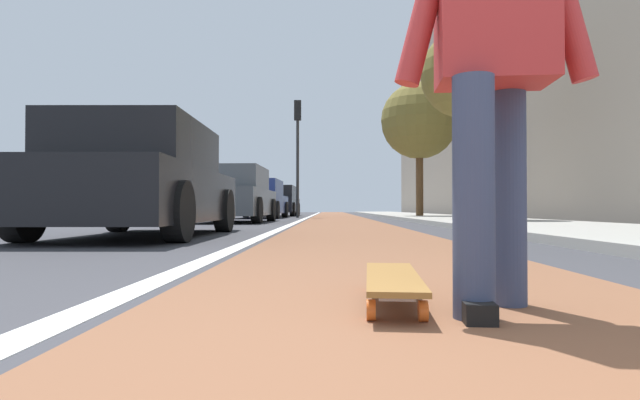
# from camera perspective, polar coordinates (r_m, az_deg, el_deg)

# --- Properties ---
(ground_plane) EXTENTS (80.00, 80.00, 0.00)m
(ground_plane) POSITION_cam_1_polar(r_m,az_deg,el_deg) (11.03, 2.82, -2.89)
(ground_plane) COLOR #38383D
(bike_lane_paint) EXTENTS (56.00, 2.15, 0.00)m
(bike_lane_paint) POSITION_cam_1_polar(r_m,az_deg,el_deg) (25.03, 1.81, -1.81)
(bike_lane_paint) COLOR brown
(bike_lane_paint) RESTS_ON ground
(lane_stripe_white) EXTENTS (52.00, 0.16, 0.01)m
(lane_stripe_white) POSITION_cam_1_polar(r_m,az_deg,el_deg) (21.04, -1.38, -1.97)
(lane_stripe_white) COLOR silver
(lane_stripe_white) RESTS_ON ground
(sidewalk_curb) EXTENTS (52.00, 3.20, 0.10)m
(sidewalk_curb) POSITION_cam_1_polar(r_m,az_deg,el_deg) (19.41, 12.45, -1.89)
(sidewalk_curb) COLOR #9E9B93
(sidewalk_curb) RESTS_ON ground
(building_facade) EXTENTS (40.00, 1.20, 12.74)m
(building_facade) POSITION_cam_1_polar(r_m,az_deg,el_deg) (24.72, 17.22, 13.12)
(building_facade) COLOR gray
(building_facade) RESTS_ON ground
(skateboard) EXTENTS (0.85, 0.26, 0.11)m
(skateboard) POSITION_cam_1_polar(r_m,az_deg,el_deg) (2.02, 8.14, -8.88)
(skateboard) COLOR orange
(skateboard) RESTS_ON ground
(skater_person) EXTENTS (0.45, 0.72, 1.64)m
(skater_person) POSITION_cam_1_polar(r_m,az_deg,el_deg) (2.01, 18.82, 15.43)
(skater_person) COLOR #384260
(skater_person) RESTS_ON ground
(parked_car_near) EXTENTS (4.23, 1.97, 1.50)m
(parked_car_near) POSITION_cam_1_polar(r_m,az_deg,el_deg) (7.19, -19.38, 1.92)
(parked_car_near) COLOR black
(parked_car_near) RESTS_ON ground
(parked_car_mid) EXTENTS (4.13, 1.97, 1.49)m
(parked_car_mid) POSITION_cam_1_polar(r_m,az_deg,el_deg) (13.97, -9.62, 0.48)
(parked_car_mid) COLOR #4C5156
(parked_car_mid) RESTS_ON ground
(parked_car_far) EXTENTS (4.45, 1.97, 1.49)m
(parked_car_far) POSITION_cam_1_polar(r_m,az_deg,el_deg) (19.94, -6.78, 0.03)
(parked_car_far) COLOR navy
(parked_car_far) RESTS_ON ground
(parked_car_end) EXTENTS (4.59, 2.01, 1.49)m
(parked_car_end) POSITION_cam_1_polar(r_m,az_deg,el_deg) (25.41, -4.74, -0.17)
(parked_car_end) COLOR black
(parked_car_end) RESTS_ON ground
(traffic_light) EXTENTS (0.33, 0.28, 4.78)m
(traffic_light) POSITION_cam_1_polar(r_m,az_deg,el_deg) (20.91, -2.52, 7.01)
(traffic_light) COLOR #2D2D2D
(traffic_light) RESTS_ON ground
(street_tree_mid) EXTENTS (2.24, 2.24, 4.91)m
(street_tree_mid) POSITION_cam_1_polar(r_m,az_deg,el_deg) (13.73, 15.95, 13.31)
(street_tree_mid) COLOR brown
(street_tree_mid) RESTS_ON ground
(street_tree_far) EXTENTS (2.92, 2.92, 5.18)m
(street_tree_far) POSITION_cam_1_polar(r_m,az_deg,el_deg) (19.94, 11.08, 8.68)
(street_tree_far) COLOR brown
(street_tree_far) RESTS_ON ground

